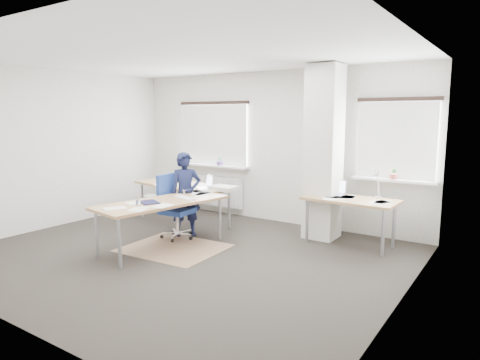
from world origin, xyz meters
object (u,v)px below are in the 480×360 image
Objects in this scene: desk_main at (176,194)px; desk_side at (351,201)px; task_chair at (175,221)px; person at (186,194)px.

desk_side reaches higher than desk_main.
desk_side reaches higher than task_chair.
task_chair is (0.10, -0.15, -0.40)m from desk_main.
desk_side is 1.02× the size of person.
desk_main is 0.16m from person.
desk_side is 1.37× the size of task_chair.
desk_side is 2.81m from task_chair.
desk_main is 2.86× the size of task_chair.
task_chair is 0.46m from person.
desk_side is at bearing -27.63° from person.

